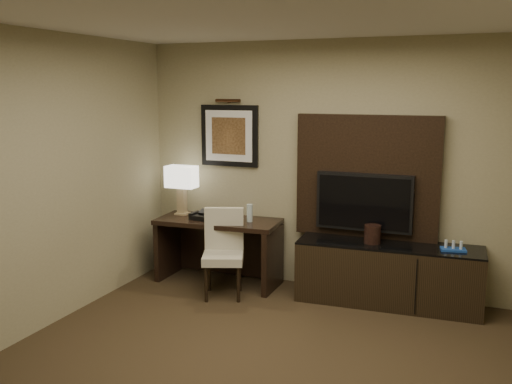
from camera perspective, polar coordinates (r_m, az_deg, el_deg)
The scene contains 16 objects.
ceiling at distance 3.79m, azimuth -0.48°, elevation 18.10°, with size 4.50×5.00×0.01m, color silver.
wall_back at distance 6.20m, azimuth 8.44°, elevation 2.46°, with size 4.50×0.01×2.70m, color gray.
desk at distance 6.51m, azimuth -3.76°, elevation -5.91°, with size 1.38×0.59×0.74m, color black.
credenza at distance 6.03m, azimuth 13.06°, elevation -8.01°, with size 1.84×0.51×0.63m, color black.
tv_wall_panel at distance 6.09m, azimuth 11.03°, elevation 1.48°, with size 1.50×0.12×1.30m, color black.
tv at distance 6.04m, azimuth 10.76°, elevation -1.00°, with size 1.00×0.08×0.60m, color black.
artwork at distance 6.57m, azimuth -2.66°, elevation 5.64°, with size 0.70×0.04×0.70m, color black.
picture_light at distance 6.52m, azimuth -2.83°, elevation 9.12°, with size 0.04×0.04×0.30m, color #3C2313.
desk_chair at distance 6.05m, azimuth -3.31°, elevation -6.49°, with size 0.42×0.48×0.87m, color beige, non-canonical shape.
table_lamp at distance 6.65m, azimuth -7.44°, elevation 0.39°, with size 0.38×0.22×0.62m, color tan, non-canonical shape.
desk_phone at distance 6.44m, azimuth -5.47°, elevation -2.24°, with size 0.22×0.20×0.11m, color black, non-canonical shape.
blue_folder at distance 6.34m, azimuth -2.75°, elevation -2.82°, with size 0.24×0.32×0.02m, color #1C31B9.
book at distance 6.29m, azimuth -2.98°, elevation -1.93°, with size 0.17×0.02×0.23m, color #B6AB8F.
water_bottle at distance 6.28m, azimuth -0.64°, elevation -2.11°, with size 0.07×0.07×0.20m, color #ADC3C4.
ice_bucket at distance 5.92m, azimuth 11.57°, elevation -4.15°, with size 0.17×0.17×0.19m, color black.
minibar_tray at distance 5.88m, azimuth 19.14°, elevation -5.14°, with size 0.24×0.14×0.09m, color #18439D, non-canonical shape.
Camera 1 is at (1.44, -3.47, 2.19)m, focal length 40.00 mm.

